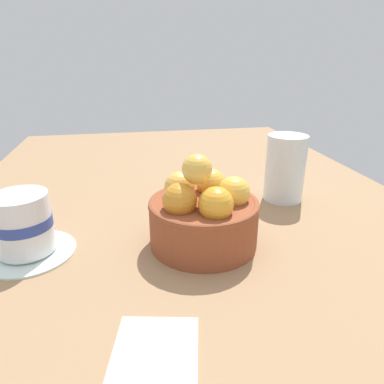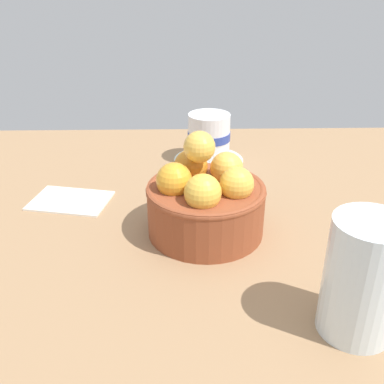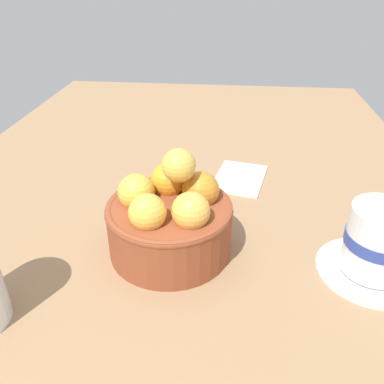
% 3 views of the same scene
% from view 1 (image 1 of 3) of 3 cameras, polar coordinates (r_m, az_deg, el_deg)
% --- Properties ---
extents(ground_plane, '(1.54, 0.82, 0.03)m').
position_cam_1_polar(ground_plane, '(0.51, 1.82, -9.91)').
color(ground_plane, '#997551').
extents(terracotta_bowl, '(0.15, 0.15, 0.13)m').
position_cam_1_polar(terracotta_bowl, '(0.48, 1.87, -3.57)').
color(terracotta_bowl, brown).
rests_on(terracotta_bowl, ground_plane).
extents(coffee_cup, '(0.12, 0.12, 0.09)m').
position_cam_1_polar(coffee_cup, '(0.51, -25.73, -5.20)').
color(coffee_cup, white).
rests_on(coffee_cup, ground_plane).
extents(water_glass, '(0.07, 0.07, 0.12)m').
position_cam_1_polar(water_glass, '(0.65, 14.93, 3.80)').
color(water_glass, silver).
rests_on(water_glass, ground_plane).
extents(folded_napkin, '(0.13, 0.10, 0.01)m').
position_cam_1_polar(folded_napkin, '(0.34, -6.30, -25.85)').
color(folded_napkin, white).
rests_on(folded_napkin, ground_plane).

